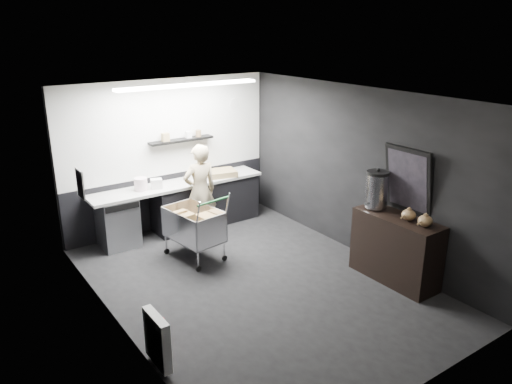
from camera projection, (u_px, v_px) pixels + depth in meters
floor at (256, 284)px, 7.25m from camera, size 5.50×5.50×0.00m
ceiling at (256, 97)px, 6.39m from camera, size 5.50×5.50×0.00m
wall_back at (169, 155)px, 8.95m from camera, size 5.50×0.00×5.50m
wall_front at (424, 275)px, 4.69m from camera, size 5.50×0.00×5.50m
wall_left at (114, 229)px, 5.74m from camera, size 0.00×5.50×5.50m
wall_right at (359, 172)px, 7.91m from camera, size 0.00×5.50×5.50m
kitchen_wall_panel at (168, 128)px, 8.78m from camera, size 3.95×0.02×1.70m
dado_panel at (172, 200)px, 9.21m from camera, size 3.95×0.02×1.00m
floating_shelf at (181, 140)px, 8.87m from camera, size 1.20×0.22×0.04m
wall_clock at (235, 104)px, 9.43m from camera, size 0.20×0.03×0.20m
poster at (80, 184)px, 6.69m from camera, size 0.02×0.30×0.40m
poster_red_band at (80, 179)px, 6.67m from camera, size 0.02×0.22×0.10m
radiator at (157, 340)px, 5.39m from camera, size 0.10×0.50×0.60m
ceiling_strip at (189, 85)px, 7.83m from camera, size 2.40×0.20×0.04m
prep_counter at (186, 205)px, 9.06m from camera, size 3.20×0.61×0.90m
person at (200, 191)px, 8.62m from camera, size 0.63×0.44×1.67m
shopping_cart at (194, 227)px, 7.91m from camera, size 0.75×1.09×1.11m
sideboard at (395, 240)px, 7.21m from camera, size 0.56×1.32×1.97m
fire_extinguisher at (159, 336)px, 5.61m from camera, size 0.16×0.16×0.54m
cardboard_box at (221, 173)px, 9.25m from camera, size 0.62×0.52×0.11m
pink_tub at (141, 184)px, 8.43m from camera, size 0.22×0.22×0.22m
white_container at (156, 184)px, 8.54m from camera, size 0.23×0.20×0.17m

